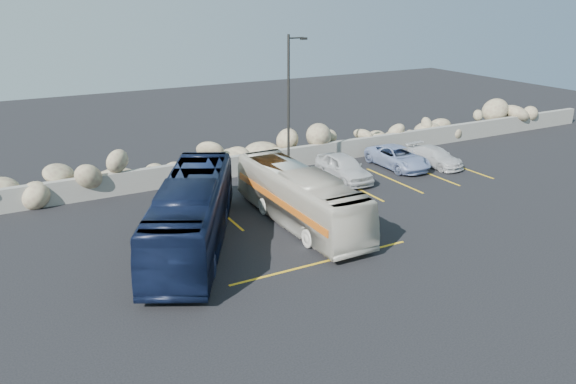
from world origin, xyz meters
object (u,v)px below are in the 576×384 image
lamppost (289,106)px  car_a (344,168)px  tour_coach (192,213)px  vintage_bus (300,197)px  car_c (435,157)px  car_d (398,157)px

lamppost → car_a: bearing=-20.4°
lamppost → car_a: (2.89, -1.08, -3.57)m
lamppost → tour_coach: lamppost is taller
lamppost → vintage_bus: 6.64m
car_a → car_c: car_a is taller
car_a → car_d: (4.24, 0.47, -0.10)m
tour_coach → car_c: 17.38m
vintage_bus → car_a: bearing=39.4°
lamppost → tour_coach: (-7.51, -5.42, -2.84)m
vintage_bus → car_c: vintage_bus is taller
tour_coach → car_d: size_ratio=2.28×
vintage_bus → car_c: size_ratio=2.37×
vintage_bus → tour_coach: (-5.09, -0.01, 0.17)m
car_a → car_c: size_ratio=1.10×
lamppost → car_a: size_ratio=1.87×
car_c → car_a: bearing=174.1°
lamppost → car_d: lamppost is taller
vintage_bus → tour_coach: 5.10m
car_a → car_c: bearing=0.1°
lamppost → car_c: bearing=-8.4°
car_d → car_c: bearing=-18.2°
vintage_bus → car_d: (9.55, 4.80, -0.65)m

